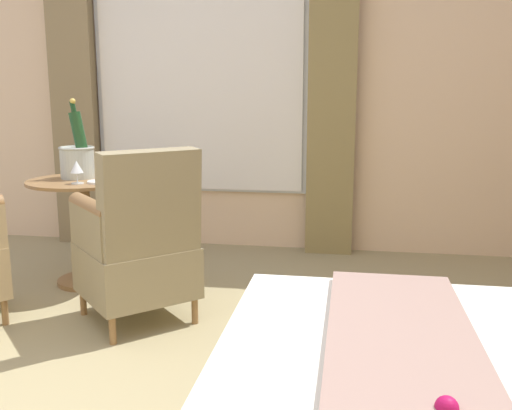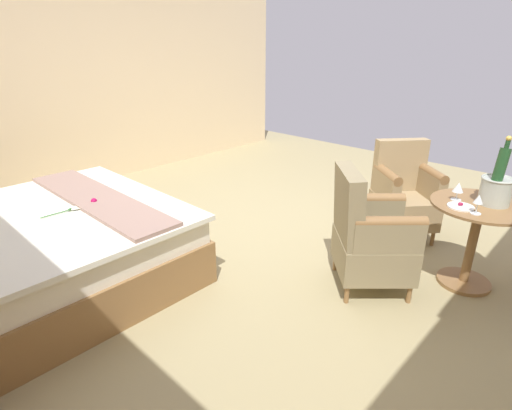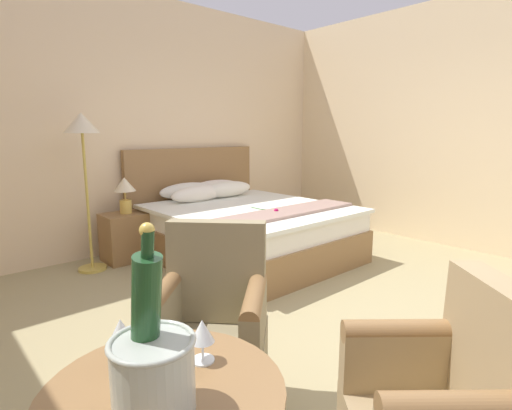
# 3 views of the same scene
# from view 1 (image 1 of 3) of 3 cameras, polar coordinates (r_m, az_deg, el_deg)

# --- Properties ---
(wall_window_side) EXTENTS (0.27, 6.30, 3.00)m
(wall_window_side) POSITION_cam_1_polar(r_m,az_deg,el_deg) (4.69, -5.42, 14.20)
(wall_window_side) COLOR beige
(wall_window_side) RESTS_ON ground
(side_table_round) EXTENTS (0.71, 0.71, 0.69)m
(side_table_round) POSITION_cam_1_polar(r_m,az_deg,el_deg) (3.87, -16.69, -1.23)
(side_table_round) COLOR olive
(side_table_round) RESTS_ON ground
(champagne_bucket) EXTENTS (0.23, 0.23, 0.51)m
(champagne_bucket) POSITION_cam_1_polar(r_m,az_deg,el_deg) (3.89, -17.43, 4.61)
(champagne_bucket) COLOR #B1BBB1
(champagne_bucket) RESTS_ON side_table_round
(wine_glass_near_bucket) EXTENTS (0.08, 0.08, 0.14)m
(wine_glass_near_bucket) POSITION_cam_1_polar(r_m,az_deg,el_deg) (3.65, -17.50, 3.55)
(wine_glass_near_bucket) COLOR white
(wine_glass_near_bucket) RESTS_ON side_table_round
(wine_glass_near_edge) EXTENTS (0.07, 0.07, 0.14)m
(wine_glass_near_edge) POSITION_cam_1_polar(r_m,az_deg,el_deg) (3.75, -13.74, 3.96)
(wine_glass_near_edge) COLOR white
(wine_glass_near_edge) RESTS_ON side_table_round
(snack_plate) EXTENTS (0.19, 0.19, 0.04)m
(snack_plate) POSITION_cam_1_polar(r_m,az_deg,el_deg) (3.67, -15.10, 2.30)
(snack_plate) COLOR white
(snack_plate) RESTS_ON side_table_round
(armchair_by_window) EXTENTS (0.78, 0.78, 0.96)m
(armchair_by_window) POSITION_cam_1_polar(r_m,az_deg,el_deg) (3.13, -11.65, -3.96)
(armchair_by_window) COLOR olive
(armchair_by_window) RESTS_ON ground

